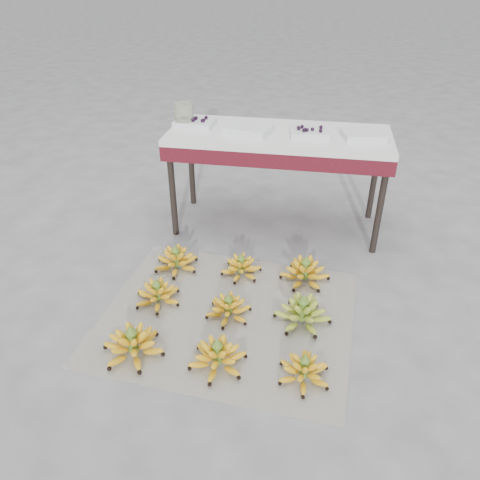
% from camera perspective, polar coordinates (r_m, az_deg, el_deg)
% --- Properties ---
extents(ground, '(60.00, 60.00, 0.00)m').
position_cam_1_polar(ground, '(2.36, -0.49, -10.56)').
color(ground, '#5E5E60').
rests_on(ground, ground).
extents(newspaper_mat, '(1.33, 1.15, 0.01)m').
position_cam_1_polar(newspaper_mat, '(2.42, -1.53, -9.21)').
color(newspaper_mat, silver).
rests_on(newspaper_mat, ground).
extents(bunch_front_left, '(0.36, 0.36, 0.17)m').
position_cam_1_polar(bunch_front_left, '(2.23, -12.92, -12.32)').
color(bunch_front_left, '#EFB906').
rests_on(bunch_front_left, newspaper_mat).
extents(bunch_front_center, '(0.28, 0.28, 0.16)m').
position_cam_1_polar(bunch_front_center, '(2.14, -2.74, -13.99)').
color(bunch_front_center, '#EFB906').
rests_on(bunch_front_center, newspaper_mat).
extents(bunch_front_right, '(0.29, 0.29, 0.14)m').
position_cam_1_polar(bunch_front_right, '(2.10, 7.81, -15.48)').
color(bunch_front_right, '#EFB906').
rests_on(bunch_front_right, newspaper_mat).
extents(bunch_mid_left, '(0.31, 0.31, 0.15)m').
position_cam_1_polar(bunch_mid_left, '(2.51, -10.02, -6.52)').
color(bunch_mid_left, '#EFB906').
rests_on(bunch_mid_left, newspaper_mat).
extents(bunch_mid_center, '(0.27, 0.27, 0.14)m').
position_cam_1_polar(bunch_mid_center, '(2.38, -1.40, -8.34)').
color(bunch_mid_center, '#EFB906').
rests_on(bunch_mid_center, newspaper_mat).
extents(bunch_mid_right, '(0.33, 0.33, 0.17)m').
position_cam_1_polar(bunch_mid_right, '(2.36, 7.64, -8.80)').
color(bunch_mid_right, olive).
rests_on(bunch_mid_right, newspaper_mat).
extents(bunch_back_left, '(0.32, 0.32, 0.16)m').
position_cam_1_polar(bunch_back_left, '(2.74, -7.79, -2.48)').
color(bunch_back_left, '#EFB906').
rests_on(bunch_back_left, newspaper_mat).
extents(bunch_back_center, '(0.29, 0.29, 0.14)m').
position_cam_1_polar(bunch_back_center, '(2.67, 0.15, -3.35)').
color(bunch_back_center, '#EFB906').
rests_on(bunch_back_center, newspaper_mat).
extents(bunch_back_right, '(0.28, 0.28, 0.17)m').
position_cam_1_polar(bunch_back_right, '(2.64, 7.93, -3.94)').
color(bunch_back_right, '#EFB906').
rests_on(bunch_back_right, newspaper_mat).
extents(vendor_table, '(1.35, 0.54, 0.65)m').
position_cam_1_polar(vendor_table, '(2.95, 4.73, 11.57)').
color(vendor_table, black).
rests_on(vendor_table, ground).
extents(tray_far_left, '(0.25, 0.19, 0.06)m').
position_cam_1_polar(tray_far_left, '(3.04, -5.54, 14.06)').
color(tray_far_left, silver).
rests_on(tray_far_left, vendor_table).
extents(tray_left, '(0.31, 0.26, 0.04)m').
position_cam_1_polar(tray_left, '(2.90, 1.04, 13.34)').
color(tray_left, silver).
rests_on(tray_left, vendor_table).
extents(tray_right, '(0.25, 0.20, 0.06)m').
position_cam_1_polar(tray_right, '(2.88, 8.42, 12.82)').
color(tray_right, silver).
rests_on(tray_right, vendor_table).
extents(tray_far_right, '(0.27, 0.22, 0.04)m').
position_cam_1_polar(tray_far_right, '(2.90, 14.80, 12.23)').
color(tray_far_right, silver).
rests_on(tray_far_right, vendor_table).
extents(glass_jar, '(0.14, 0.14, 0.15)m').
position_cam_1_polar(glass_jar, '(3.02, -6.83, 14.91)').
color(glass_jar, beige).
rests_on(glass_jar, vendor_table).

